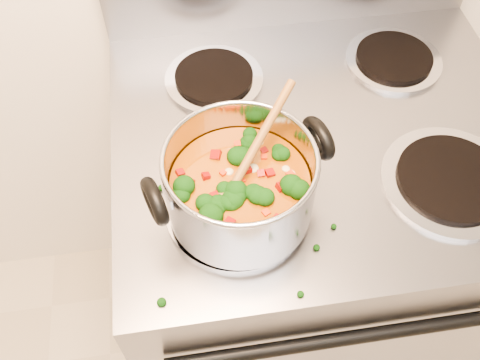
# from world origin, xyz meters

# --- Properties ---
(electric_range) EXTENTS (0.77, 0.70, 1.08)m
(electric_range) POSITION_xyz_m (0.01, 1.16, 0.47)
(electric_range) COLOR gray
(electric_range) RESTS_ON ground
(stockpot) EXTENTS (0.30, 0.23, 0.14)m
(stockpot) POSITION_xyz_m (-0.17, 1.00, 1.00)
(stockpot) COLOR #A9A9B1
(stockpot) RESTS_ON electric_range
(wooden_spoon) EXTENTS (0.17, 0.20, 0.10)m
(wooden_spoon) POSITION_xyz_m (-0.17, 1.01, 1.03)
(wooden_spoon) COLOR brown
(wooden_spoon) RESTS_ON stockpot
(cooktop_crumbs) EXTENTS (0.31, 0.33, 0.01)m
(cooktop_crumbs) POSITION_xyz_m (-0.14, 0.98, 0.92)
(cooktop_crumbs) COLOR black
(cooktop_crumbs) RESTS_ON electric_range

